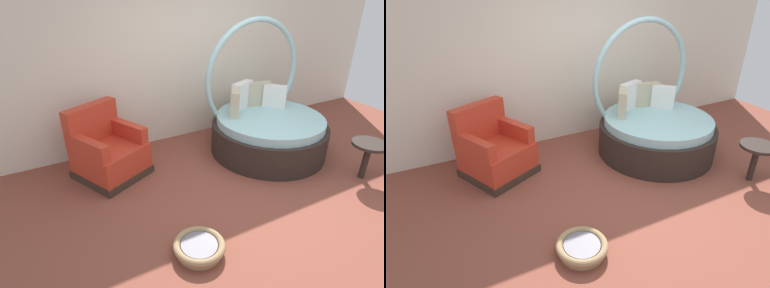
% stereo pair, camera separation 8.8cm
% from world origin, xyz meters
% --- Properties ---
extents(ground_plane, '(8.00, 8.00, 0.02)m').
position_xyz_m(ground_plane, '(0.00, 0.00, -0.01)').
color(ground_plane, brown).
extents(back_wall, '(8.00, 0.12, 2.92)m').
position_xyz_m(back_wall, '(0.00, 2.06, 1.46)').
color(back_wall, silver).
rests_on(back_wall, ground_plane).
extents(round_daybed, '(1.71, 1.71, 1.92)m').
position_xyz_m(round_daybed, '(0.82, 0.93, 0.39)').
color(round_daybed, '#2D231E').
rests_on(round_daybed, ground_plane).
extents(red_armchair, '(1.06, 1.06, 0.94)m').
position_xyz_m(red_armchair, '(-1.48, 1.38, 0.33)').
color(red_armchair, '#38281E').
rests_on(red_armchair, ground_plane).
extents(pet_basket, '(0.51, 0.51, 0.13)m').
position_xyz_m(pet_basket, '(-1.12, -0.46, 0.07)').
color(pet_basket, '#9E7F56').
rests_on(pet_basket, ground_plane).
extents(side_table, '(0.44, 0.44, 0.52)m').
position_xyz_m(side_table, '(1.46, -0.32, 0.43)').
color(side_table, '#2D231E').
rests_on(side_table, ground_plane).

